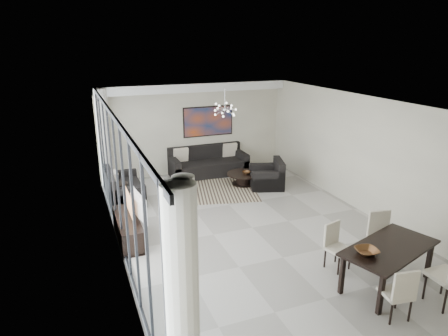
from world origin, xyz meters
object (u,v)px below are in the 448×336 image
tv_console (128,229)px  sofa_main (208,165)px  coffee_table (243,178)px  dining_table (389,251)px  television (134,206)px

tv_console → sofa_main: bearing=49.4°
coffee_table → sofa_main: 1.48m
sofa_main → dining_table: size_ratio=1.22×
tv_console → dining_table: bearing=-40.4°
sofa_main → television: bearing=-128.6°
sofa_main → tv_console: (-3.10, -3.61, -0.05)m
coffee_table → tv_console: bearing=-148.6°
tv_console → dining_table: 5.24m
coffee_table → tv_console: 4.41m
sofa_main → dining_table: bearing=-82.8°
coffee_table → dining_table: 5.71m
dining_table → television: bearing=139.0°
television → coffee_table: bearing=-63.3°
sofa_main → television: 4.73m
sofa_main → television: (-2.94, -3.68, 0.49)m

